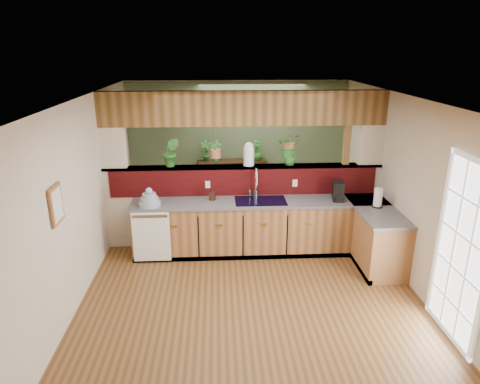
{
  "coord_description": "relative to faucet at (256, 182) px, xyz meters",
  "views": [
    {
      "loc": [
        -0.43,
        -5.46,
        3.26
      ],
      "look_at": [
        -0.1,
        0.7,
        1.15
      ],
      "focal_mm": 32.0,
      "sensor_mm": 36.0,
      "label": 1
    }
  ],
  "objects": [
    {
      "name": "shelving_console",
      "position": [
        -0.31,
        2.12,
        -0.67
      ],
      "size": [
        1.48,
        0.57,
        0.96
      ],
      "primitive_type": "cube",
      "rotation": [
        0.0,
        0.0,
        0.13
      ],
      "color": "black",
      "rests_on": "ground"
    },
    {
      "name": "ceiling",
      "position": [
        -0.18,
        -1.13,
        1.43
      ],
      "size": [
        4.6,
        7.0,
        0.01
      ],
      "primitive_type": "cube",
      "color": "brown",
      "rests_on": "ground"
    },
    {
      "name": "pass_through_partition",
      "position": [
        -0.15,
        0.22,
        0.02
      ],
      "size": [
        4.6,
        0.21,
        2.6
      ],
      "color": "beige",
      "rests_on": "ground"
    },
    {
      "name": "dishwasher",
      "position": [
        -1.66,
        -0.46,
        -0.72
      ],
      "size": [
        0.58,
        0.03,
        0.82
      ],
      "color": "white",
      "rests_on": "ground"
    },
    {
      "name": "header_beam",
      "position": [
        -0.18,
        0.22,
        1.15
      ],
      "size": [
        4.6,
        0.15,
        0.55
      ],
      "primitive_type": "cube",
      "color": "brown",
      "rests_on": "ground"
    },
    {
      "name": "dish_stack",
      "position": [
        -1.68,
        -0.28,
        -0.18
      ],
      "size": [
        0.34,
        0.34,
        0.3
      ],
      "color": "#8B9AB4",
      "rests_on": "countertop"
    },
    {
      "name": "faucet",
      "position": [
        0.0,
        0.0,
        0.0
      ],
      "size": [
        0.22,
        0.22,
        0.51
      ],
      "color": "#B7B7B2",
      "rests_on": "countertop"
    },
    {
      "name": "floor_plant",
      "position": [
        1.07,
        1.19,
        -0.79
      ],
      "size": [
        0.79,
        0.72,
        0.76
      ],
      "primitive_type": "imported",
      "rotation": [
        0.0,
        0.0,
        -0.22
      ],
      "color": "#246122",
      "rests_on": "ground"
    },
    {
      "name": "ledge_plant_right",
      "position": [
        0.58,
        0.22,
        0.4
      ],
      "size": [
        0.21,
        0.21,
        0.37
      ],
      "primitive_type": "imported",
      "rotation": [
        0.0,
        0.0,
        0.03
      ],
      "color": "#246122",
      "rests_on": "pass_through_ledge"
    },
    {
      "name": "navy_sink",
      "position": [
        0.07,
        -0.15,
        -0.35
      ],
      "size": [
        0.82,
        0.5,
        0.18
      ],
      "color": "black",
      "rests_on": "countertop"
    },
    {
      "name": "ledge_plant_left",
      "position": [
        -1.36,
        0.22,
        0.46
      ],
      "size": [
        0.27,
        0.22,
        0.48
      ],
      "primitive_type": "imported",
      "rotation": [
        0.0,
        0.0,
        -0.02
      ],
      "color": "#246122",
      "rests_on": "pass_through_ledge"
    },
    {
      "name": "paper_towel",
      "position": [
        1.84,
        -0.53,
        -0.12
      ],
      "size": [
        0.15,
        0.15,
        0.33
      ],
      "color": "black",
      "rests_on": "countertop"
    },
    {
      "name": "framed_print",
      "position": [
        -2.45,
        -1.93,
        0.38
      ],
      "size": [
        0.04,
        0.35,
        0.45
      ],
      "color": "brown",
      "rests_on": "wall_left"
    },
    {
      "name": "shelf_plant_b",
      "position": [
        0.21,
        2.12,
        0.02
      ],
      "size": [
        0.27,
        0.27,
        0.43
      ],
      "primitive_type": "imported",
      "rotation": [
        0.0,
        0.0,
        0.13
      ],
      "color": "#246122",
      "rests_on": "shelving_console"
    },
    {
      "name": "hanging_plant_b",
      "position": [
        0.56,
        0.22,
        0.72
      ],
      "size": [
        0.38,
        0.33,
        0.53
      ],
      "color": "brown",
      "rests_on": "header_beam"
    },
    {
      "name": "ground",
      "position": [
        -0.18,
        -1.13,
        -1.17
      ],
      "size": [
        4.6,
        7.0,
        0.01
      ],
      "primitive_type": "cube",
      "color": "brown",
      "rests_on": "ground"
    },
    {
      "name": "countertop",
      "position": [
        0.66,
        -0.26,
        -0.72
      ],
      "size": [
        4.14,
        1.52,
        0.9
      ],
      "color": "brown",
      "rests_on": "ground"
    },
    {
      "name": "glass_jar",
      "position": [
        -0.1,
        0.22,
        0.41
      ],
      "size": [
        0.17,
        0.17,
        0.39
      ],
      "color": "silver",
      "rests_on": "pass_through_ledge"
    },
    {
      "name": "pass_through_ledge",
      "position": [
        -0.18,
        0.22,
        0.2
      ],
      "size": [
        4.6,
        0.21,
        0.04
      ],
      "primitive_type": "cube",
      "color": "brown",
      "rests_on": "ground"
    },
    {
      "name": "coffee_maker",
      "position": [
        1.31,
        -0.19,
        -0.13
      ],
      "size": [
        0.17,
        0.28,
        0.31
      ],
      "rotation": [
        0.0,
        0.0,
        -0.16
      ],
      "color": "black",
      "rests_on": "countertop"
    },
    {
      "name": "wall_right",
      "position": [
        2.12,
        -1.13,
        0.13
      ],
      "size": [
        0.02,
        7.0,
        2.6
      ],
      "primitive_type": "cube",
      "color": "beige",
      "rests_on": "ground"
    },
    {
      "name": "french_door",
      "position": [
        2.09,
        -2.43,
        -0.12
      ],
      "size": [
        0.06,
        1.02,
        2.16
      ],
      "primitive_type": "cube",
      "color": "white",
      "rests_on": "ground"
    },
    {
      "name": "soap_dispenser",
      "position": [
        -0.7,
        -0.07,
        -0.17
      ],
      "size": [
        0.11,
        0.11,
        0.2
      ],
      "primitive_type": "imported",
      "rotation": [
        0.0,
        0.0,
        -0.26
      ],
      "color": "#3C2215",
      "rests_on": "countertop"
    },
    {
      "name": "sage_backwall",
      "position": [
        -0.18,
        2.35,
        0.13
      ],
      "size": [
        4.55,
        0.02,
        2.55
      ],
      "primitive_type": "cube",
      "color": "#4E6142",
      "rests_on": "ground"
    },
    {
      "name": "wall_back",
      "position": [
        -0.18,
        2.37,
        0.13
      ],
      "size": [
        4.6,
        0.02,
        2.6
      ],
      "primitive_type": "cube",
      "color": "beige",
      "rests_on": "ground"
    },
    {
      "name": "hanging_plant_a",
      "position": [
        -0.64,
        0.22,
        0.58
      ],
      "size": [
        0.22,
        0.19,
        0.52
      ],
      "color": "brown",
      "rests_on": "header_beam"
    },
    {
      "name": "wall_left",
      "position": [
        -2.48,
        -1.13,
        0.13
      ],
      "size": [
        0.02,
        7.0,
        2.6
      ],
      "primitive_type": "cube",
      "color": "beige",
      "rests_on": "ground"
    },
    {
      "name": "shelf_plant_a",
      "position": [
        -0.86,
        2.12,
        0.02
      ],
      "size": [
        0.25,
        0.19,
        0.44
      ],
      "primitive_type": "imported",
      "rotation": [
        0.0,
        0.0,
        0.17
      ],
      "color": "#246122",
      "rests_on": "shelving_console"
    }
  ]
}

